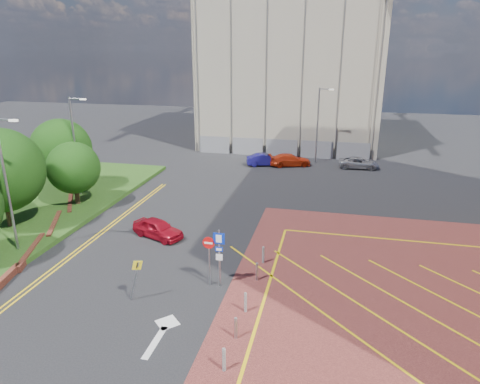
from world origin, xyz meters
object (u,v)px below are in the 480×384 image
(tree_d, at_px, (61,149))
(sign_cluster, at_px, (215,252))
(lamp_left_far, at_px, (75,143))
(car_blue_back, at_px, (265,160))
(warning_sign, at_px, (136,275))
(lamp_left_near, at_px, (7,180))
(car_silver_back, at_px, (359,163))
(tree_c, at_px, (74,168))
(tree_b, at_px, (1,170))
(car_red_back, at_px, (290,160))
(car_red_left, at_px, (158,228))
(lamp_back, at_px, (318,123))

(tree_d, bearing_deg, sign_cluster, -35.58)
(lamp_left_far, relative_size, car_blue_back, 2.07)
(warning_sign, bearing_deg, sign_cluster, 33.29)
(lamp_left_near, relative_size, car_silver_back, 1.95)
(tree_c, bearing_deg, tree_b, -111.80)
(tree_d, relative_size, lamp_left_far, 0.76)
(lamp_left_near, relative_size, car_blue_back, 2.07)
(tree_c, height_order, car_silver_back, tree_c)
(warning_sign, distance_m, car_red_back, 27.70)
(tree_b, relative_size, car_blue_back, 1.74)
(tree_b, distance_m, car_red_left, 11.07)
(car_red_left, bearing_deg, car_silver_back, -11.73)
(tree_b, height_order, tree_c, tree_b)
(tree_c, height_order, tree_d, tree_d)
(tree_b, distance_m, car_blue_back, 25.34)
(sign_cluster, distance_m, car_red_left, 7.51)
(car_red_left, distance_m, car_silver_back, 24.71)
(tree_c, relative_size, lamp_left_far, 0.61)
(tree_c, bearing_deg, lamp_back, 45.68)
(tree_d, bearing_deg, lamp_left_far, -25.68)
(car_blue_back, bearing_deg, car_red_left, 152.84)
(lamp_left_near, distance_m, sign_cluster, 13.04)
(tree_d, bearing_deg, lamp_back, 36.09)
(tree_c, relative_size, warning_sign, 2.18)
(warning_sign, xyz_separation_m, car_blue_back, (1.90, 26.85, -0.79))
(tree_b, distance_m, lamp_back, 30.21)
(tree_b, relative_size, tree_d, 1.11)
(car_silver_back, bearing_deg, warning_sign, 156.16)
(lamp_left_near, distance_m, lamp_left_far, 10.20)
(lamp_back, distance_m, car_red_back, 4.97)
(tree_d, distance_m, car_red_left, 13.75)
(lamp_left_near, bearing_deg, lamp_left_far, 101.31)
(tree_b, bearing_deg, lamp_left_near, -44.25)
(lamp_left_far, bearing_deg, sign_cluster, -36.82)
(car_red_left, bearing_deg, tree_c, 86.46)
(lamp_left_far, relative_size, car_silver_back, 1.95)
(lamp_left_near, xyz_separation_m, lamp_back, (16.50, 26.00, -0.30))
(lamp_back, height_order, car_red_back, lamp_back)
(tree_c, distance_m, warning_sign, 15.42)
(car_red_left, bearing_deg, car_red_back, 3.69)
(sign_cluster, distance_m, car_silver_back, 27.01)
(lamp_left_near, bearing_deg, car_red_back, 60.13)
(tree_c, distance_m, lamp_left_far, 2.65)
(tree_d, bearing_deg, car_silver_back, 28.68)
(sign_cluster, bearing_deg, car_blue_back, 93.48)
(tree_c, distance_m, sign_cluster, 16.53)
(tree_b, height_order, tree_d, tree_b)
(car_blue_back, height_order, car_silver_back, car_blue_back)
(tree_b, height_order, sign_cluster, tree_b)
(sign_cluster, distance_m, warning_sign, 4.10)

